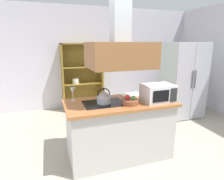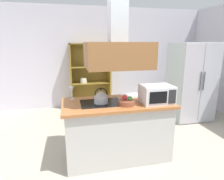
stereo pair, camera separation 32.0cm
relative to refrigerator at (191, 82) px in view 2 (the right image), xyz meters
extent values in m
plane|color=#A69D89|center=(-1.87, -1.45, -0.89)|extent=(7.80, 7.80, 0.00)
cube|color=silver|center=(-1.87, 1.55, 0.46)|extent=(6.00, 0.12, 2.70)
cube|color=#B8B6B1|center=(-2.06, -1.18, -0.46)|extent=(1.55, 0.74, 0.86)
cube|color=#A56233|center=(-2.06, -1.18, -0.01)|extent=(1.63, 0.82, 0.04)
cube|color=black|center=(-2.31, -1.18, 0.01)|extent=(0.60, 0.45, 0.00)
cube|color=brown|center=(-2.06, -1.18, 0.71)|extent=(0.90, 0.70, 0.36)
cube|color=#B5BEC5|center=(-2.06, -1.18, 1.35)|extent=(0.24, 0.24, 0.93)
cube|color=#AFBFBF|center=(0.00, 0.01, 0.00)|extent=(0.90, 0.72, 1.77)
cube|color=#B9B6BE|center=(-0.23, -0.36, 0.00)|extent=(0.44, 0.03, 1.73)
cube|color=#B5B7C1|center=(0.22, -0.36, 0.00)|extent=(0.44, 0.03, 1.73)
cylinder|color=#4C4C51|center=(-0.04, -0.39, 0.09)|extent=(0.02, 0.02, 0.40)
cylinder|color=#4C4C51|center=(0.04, -0.39, 0.09)|extent=(0.02, 0.02, 0.40)
cube|color=olive|center=(-2.70, 1.29, -0.01)|extent=(0.04, 0.40, 1.75)
cube|color=olive|center=(-1.66, 1.29, -0.01)|extent=(0.04, 0.40, 1.75)
cube|color=olive|center=(-2.18, 1.29, 0.85)|extent=(1.07, 0.40, 0.03)
cube|color=olive|center=(-2.18, 1.29, -0.85)|extent=(1.07, 0.40, 0.08)
cube|color=olive|center=(-2.18, 1.48, -0.01)|extent=(1.07, 0.02, 1.75)
cube|color=olive|center=(-2.18, 1.29, -0.19)|extent=(0.99, 0.36, 0.02)
cube|color=olive|center=(-2.18, 1.29, 0.25)|extent=(0.99, 0.36, 0.02)
cylinder|color=beige|center=(-2.37, 1.24, -0.15)|extent=(0.18, 0.18, 0.05)
cylinder|color=beige|center=(-2.37, 1.24, -0.10)|extent=(0.17, 0.17, 0.05)
cylinder|color=beige|center=(-2.37, 1.24, -0.06)|extent=(0.16, 0.16, 0.05)
cylinder|color=silver|center=(-2.05, 1.25, 0.32)|extent=(0.01, 0.01, 0.12)
cone|color=silver|center=(-2.05, 1.25, 0.42)|extent=(0.07, 0.07, 0.08)
cylinder|color=silver|center=(-1.88, 1.25, 0.32)|extent=(0.01, 0.01, 0.12)
cone|color=silver|center=(-1.88, 1.25, 0.42)|extent=(0.07, 0.07, 0.08)
cylinder|color=#B1B9C4|center=(-2.31, -1.18, 0.07)|extent=(0.21, 0.21, 0.11)
cone|color=beige|center=(-2.31, -1.18, 0.17)|extent=(0.20, 0.20, 0.07)
sphere|color=black|center=(-2.31, -1.18, 0.22)|extent=(0.03, 0.03, 0.03)
torus|color=black|center=(-2.31, -1.18, 0.15)|extent=(0.19, 0.02, 0.19)
cube|color=white|center=(-1.74, -0.91, 0.02)|extent=(0.36, 0.28, 0.02)
cube|color=silver|center=(-1.51, -1.34, 0.14)|extent=(0.46, 0.34, 0.26)
cube|color=black|center=(-1.56, -1.52, 0.14)|extent=(0.26, 0.01, 0.17)
cube|color=#262628|center=(-1.35, -1.52, 0.14)|extent=(0.11, 0.01, 0.20)
cylinder|color=silver|center=(-2.72, -0.90, 0.02)|extent=(0.06, 0.06, 0.01)
cylinder|color=silver|center=(-2.72, -0.90, 0.07)|extent=(0.01, 0.01, 0.11)
cone|color=silver|center=(-2.72, -0.90, 0.17)|extent=(0.08, 0.08, 0.09)
cylinder|color=brown|center=(-1.97, -1.35, 0.05)|extent=(0.25, 0.25, 0.07)
sphere|color=#489A44|center=(-1.92, -1.36, 0.11)|extent=(0.07, 0.07, 0.07)
sphere|color=red|center=(-1.98, -1.30, 0.11)|extent=(0.07, 0.07, 0.07)
camera|label=1|loc=(-3.06, -3.77, 0.88)|focal=30.92mm
camera|label=2|loc=(-2.75, -3.86, 0.88)|focal=30.92mm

